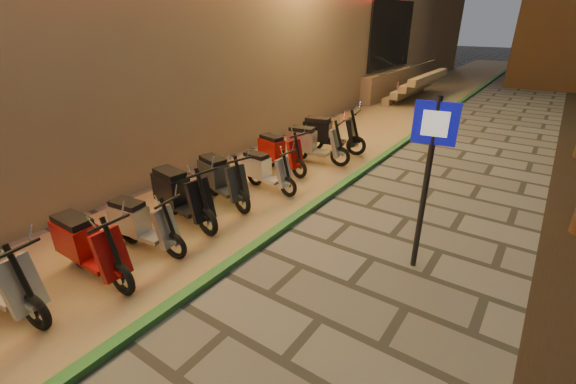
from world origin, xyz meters
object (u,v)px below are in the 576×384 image
Objects in this scene: scooter_6 at (140,223)px; scooter_11 at (311,143)px; scooter_10 at (278,152)px; scooter_5 at (86,246)px; scooter_7 at (179,194)px; scooter_9 at (264,170)px; pedestrian_sign at (429,163)px; scooter_12 at (327,133)px; scooter_8 at (220,178)px.

scooter_6 is 0.88× the size of scooter_11.
scooter_5 is at bearing -75.20° from scooter_10.
scooter_7 is 1.20× the size of scooter_9.
pedestrian_sign is 4.08m from scooter_9.
scooter_5 is at bearing -101.26° from scooter_11.
scooter_5 is at bearing -74.87° from scooter_7.
scooter_10 is 0.88× the size of scooter_12.
scooter_10 is at bearing 106.75° from scooter_8.
scooter_6 is at bearing -74.67° from scooter_10.
scooter_12 is (-0.01, 7.11, 0.04)m from scooter_5.
scooter_5 is at bearing -87.85° from scooter_9.
scooter_11 is at bearing 89.05° from scooter_5.
scooter_5 is at bearing -103.77° from scooter_12.
scooter_11 is (-0.06, 2.10, 0.08)m from scooter_9.
scooter_10 is 0.92× the size of scooter_11.
pedestrian_sign is at bearing 22.72° from scooter_7.
scooter_12 reaches higher than scooter_6.
scooter_5 is 1.01× the size of scooter_8.
scooter_9 is (0.35, 1.01, -0.06)m from scooter_8.
pedestrian_sign is 1.60× the size of scooter_8.
scooter_7 is at bearing -77.36° from scooter_10.
scooter_7 reaches higher than scooter_8.
scooter_8 is 1.04× the size of scooter_10.
pedestrian_sign is 1.66× the size of scooter_10.
scooter_7 is (-4.11, -1.05, -1.16)m from pedestrian_sign.
scooter_11 is (0.29, 3.11, 0.02)m from scooter_8.
scooter_12 is at bearing 89.83° from scooter_5.
scooter_9 is at bearing 155.31° from pedestrian_sign.
scooter_10 is (-4.18, 2.14, -1.22)m from pedestrian_sign.
scooter_12 reaches higher than scooter_11.
pedestrian_sign reaches higher than scooter_6.
scooter_6 reaches higher than scooter_9.
scooter_9 is at bearing -57.52° from scooter_10.
scooter_5 is (-3.88, -2.99, -1.19)m from pedestrian_sign.
scooter_6 is at bearing -101.51° from scooter_11.
scooter_5 is 0.91m from scooter_6.
scooter_6 is 2.11m from scooter_8.
pedestrian_sign is 4.85m from scooter_10.
scooter_7 is at bearing 94.11° from scooter_6.
scooter_11 is at bearing 99.45° from scooter_8.
scooter_7 reaches higher than scooter_6.
scooter_6 is (-3.90, -2.09, -1.24)m from pedestrian_sign.
scooter_11 is 0.99m from scooter_12.
scooter_10 is at bearing -111.89° from scooter_12.
pedestrian_sign reaches higher than scooter_11.
pedestrian_sign is 4.27m from scooter_8.
scooter_9 is at bearing -101.11° from scooter_12.
scooter_12 is (-3.90, 4.11, -1.15)m from pedestrian_sign.
scooter_6 is 4.24m from scooter_10.
scooter_12 is at bearing 101.94° from scooter_8.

